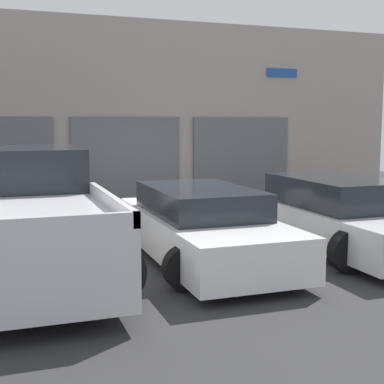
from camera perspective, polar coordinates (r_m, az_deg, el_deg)
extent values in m
plane|color=#2D2D30|center=(10.79, -2.44, -4.92)|extent=(28.00, 28.00, 0.00)
cube|color=#9E9389|center=(13.73, -6.54, 7.84)|extent=(14.92, 0.60, 4.84)
cube|color=#595B60|center=(13.40, -6.98, 2.72)|extent=(2.72, 0.08, 2.44)
cube|color=#595B60|center=(14.39, 5.27, 3.06)|extent=(2.72, 0.08, 2.44)
cube|color=#1E4799|center=(14.96, 9.58, 12.43)|extent=(0.90, 0.03, 0.22)
cube|color=silver|center=(8.37, -16.44, -3.89)|extent=(1.92, 5.53, 0.95)
cube|color=#1E2328|center=(9.77, -17.09, 2.53)|extent=(1.76, 2.49, 0.70)
cube|color=silver|center=(7.16, -8.72, -0.95)|extent=(0.08, 3.04, 0.18)
cube|color=silver|center=(5.60, -15.17, -3.44)|extent=(1.92, 0.08, 0.18)
cylinder|color=black|center=(10.17, -12.12, -3.44)|extent=(0.83, 0.22, 0.83)
cylinder|color=black|center=(6.87, -8.43, -8.56)|extent=(0.83, 0.22, 0.83)
cube|color=white|center=(8.95, 1.06, -4.42)|extent=(1.77, 4.64, 0.65)
cube|color=#1E2328|center=(8.96, 0.81, -0.87)|extent=(1.56, 2.55, 0.44)
cylinder|color=black|center=(10.11, -5.94, -3.96)|extent=(0.63, 0.22, 0.63)
cylinder|color=black|center=(10.57, 2.29, -3.43)|extent=(0.63, 0.22, 0.63)
cylinder|color=black|center=(7.42, -0.71, -8.11)|extent=(0.63, 0.22, 0.63)
cylinder|color=black|center=(8.03, 9.93, -7.01)|extent=(0.63, 0.22, 0.63)
cube|color=silver|center=(10.18, 15.37, -3.24)|extent=(1.82, 4.66, 0.63)
cube|color=#1E2328|center=(10.19, 15.11, 0.03)|extent=(1.60, 2.56, 0.52)
cylinder|color=black|center=(11.02, 7.64, -2.92)|extent=(0.68, 0.22, 0.68)
cylinder|color=black|center=(11.82, 14.56, -2.40)|extent=(0.68, 0.22, 0.68)
cylinder|color=black|center=(8.60, 16.44, -6.08)|extent=(0.68, 0.22, 0.68)
cube|color=gold|center=(8.69, -7.33, -7.96)|extent=(0.12, 2.20, 0.01)
cube|color=gold|center=(9.59, 8.63, -6.53)|extent=(0.12, 2.20, 0.01)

